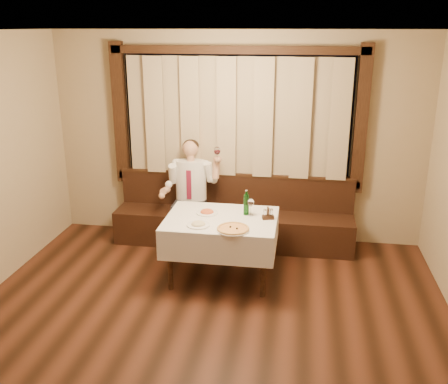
% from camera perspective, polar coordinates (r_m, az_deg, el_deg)
% --- Properties ---
extents(room, '(5.01, 6.01, 2.81)m').
position_cam_1_polar(room, '(4.78, -1.75, 2.19)').
color(room, black).
rests_on(room, ground).
extents(banquette, '(3.20, 0.61, 0.94)m').
position_cam_1_polar(banquette, '(6.81, 1.09, -3.33)').
color(banquette, black).
rests_on(banquette, ground).
extents(dining_table, '(1.27, 0.97, 0.76)m').
position_cam_1_polar(dining_table, '(5.74, -0.31, -3.93)').
color(dining_table, black).
rests_on(dining_table, ground).
extents(pizza, '(0.37, 0.37, 0.04)m').
position_cam_1_polar(pizza, '(5.36, 1.04, -4.23)').
color(pizza, white).
rests_on(pizza, dining_table).
extents(pasta_red, '(0.25, 0.25, 0.09)m').
position_cam_1_polar(pasta_red, '(5.82, -1.96, -2.13)').
color(pasta_red, white).
rests_on(pasta_red, dining_table).
extents(pasta_cream, '(0.25, 0.25, 0.09)m').
position_cam_1_polar(pasta_cream, '(5.48, -2.96, -3.52)').
color(pasta_cream, white).
rests_on(pasta_cream, dining_table).
extents(green_bottle, '(0.07, 0.07, 0.30)m').
position_cam_1_polar(green_bottle, '(5.76, 2.56, -1.40)').
color(green_bottle, '#104D13').
rests_on(green_bottle, dining_table).
extents(table_wine_glass, '(0.08, 0.08, 0.21)m').
position_cam_1_polar(table_wine_glass, '(5.72, 3.08, -1.28)').
color(table_wine_glass, white).
rests_on(table_wine_glass, dining_table).
extents(cruet_caddy, '(0.14, 0.10, 0.14)m').
position_cam_1_polar(cruet_caddy, '(5.67, 5.05, -2.63)').
color(cruet_caddy, black).
rests_on(cruet_caddy, dining_table).
extents(seated_man, '(0.78, 0.58, 1.42)m').
position_cam_1_polar(seated_man, '(6.65, -3.86, 0.79)').
color(seated_man, black).
rests_on(seated_man, ground).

